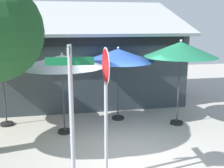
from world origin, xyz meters
TOP-DOWN VIEW (x-y plane):
  - ground_plane at (0.00, 0.00)m, footprint 28.00×28.00m
  - cafe_building at (-0.77, 5.38)m, footprint 8.63×4.64m
  - street_sign_post at (-1.57, -1.42)m, footprint 0.95×1.01m
  - stop_sign at (-0.88, -1.54)m, footprint 0.07×0.73m
  - patio_umbrella_mustard_left at (-3.64, 2.56)m, footprint 2.00×2.00m
  - patio_umbrella_ivory_center at (-1.70, 1.52)m, footprint 2.57×2.57m
  - patio_umbrella_royal_blue_right at (0.22, 2.44)m, footprint 2.49×2.49m
  - patio_umbrella_forest_green_far_right at (2.13, 1.58)m, footprint 2.39×2.39m

SIDE VIEW (x-z plane):
  - ground_plane at x=0.00m, z-range -0.10..0.00m
  - cafe_building at x=-0.77m, z-range -0.55..3.90m
  - street_sign_post at x=-1.57m, z-range 0.36..3.38m
  - stop_sign at x=-0.88m, z-range 0.56..3.53m
  - patio_umbrella_mustard_left at x=-3.64m, z-range 0.92..3.40m
  - patio_umbrella_ivory_center at x=-1.70m, z-range 1.01..3.56m
  - patio_umbrella_royal_blue_right at x=0.22m, z-range 1.01..3.62m
  - patio_umbrella_forest_green_far_right at x=2.13m, z-range 1.11..4.01m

